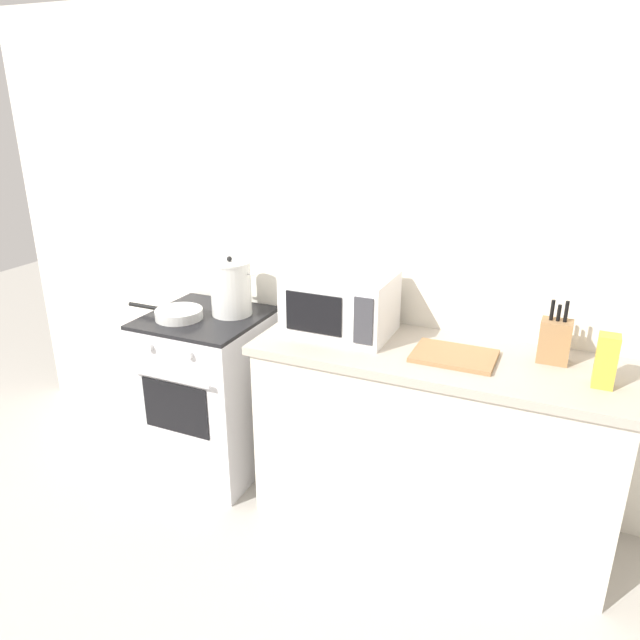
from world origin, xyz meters
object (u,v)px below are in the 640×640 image
knife_block (555,341)px  stove (210,393)px  stock_pot (231,288)px  microwave (340,303)px  cutting_board (454,356)px  frying_pan (178,314)px  pasta_box (606,361)px

knife_block → stove: bearing=-175.3°
stock_pot → microwave: 0.63m
microwave → cutting_board: 0.60m
stock_pot → knife_block: 1.61m
cutting_board → stove: bearing=-180.0°
stock_pot → knife_block: stock_pot is taller
stock_pot → frying_pan: 0.31m
stove → pasta_box: 2.01m
frying_pan → microwave: (0.85, 0.16, 0.12)m
pasta_box → stock_pot: bearing=176.3°
stock_pot → microwave: bearing=-0.7°
stock_pot → cutting_board: (1.21, -0.09, -0.14)m
stove → cutting_board: bearing=0.0°
frying_pan → pasta_box: pasta_box is taller
stove → microwave: (0.75, 0.08, 0.61)m
stove → stock_pot: (0.12, 0.09, 0.60)m
stove → stock_pot: 0.62m
stove → knife_block: (1.73, 0.14, 0.56)m
knife_block → frying_pan: bearing=-173.0°
cutting_board → knife_block: bearing=19.3°
stock_pot → knife_block: size_ratio=1.12×
frying_pan → microwave: bearing=10.9°
microwave → cutting_board: (0.58, -0.08, -0.14)m
frying_pan → knife_block: 1.85m
cutting_board → pasta_box: size_ratio=1.64×
stock_pot → frying_pan: (-0.22, -0.17, -0.12)m
knife_block → microwave: bearing=-176.4°
stock_pot → knife_block: bearing=1.9°
microwave → knife_block: (0.98, 0.06, -0.05)m
stove → microwave: microwave is taller
pasta_box → stove: bearing=179.1°
knife_block → pasta_box: 0.26m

